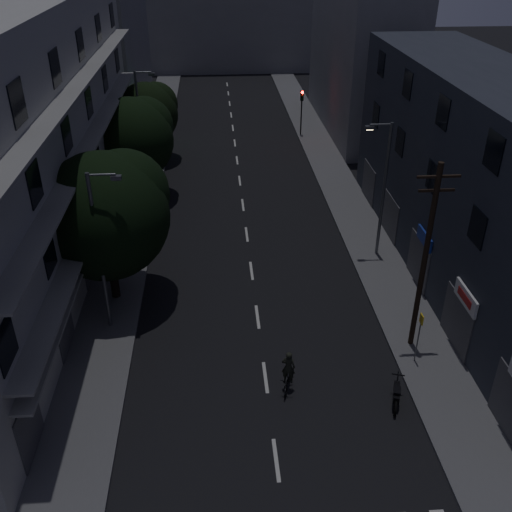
{
  "coord_description": "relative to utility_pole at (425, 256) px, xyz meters",
  "views": [
    {
      "loc": [
        -1.84,
        -12.43,
        17.18
      ],
      "look_at": [
        0.0,
        12.0,
        3.0
      ],
      "focal_mm": 40.0,
      "sensor_mm": 36.0,
      "label": 1
    }
  ],
  "objects": [
    {
      "name": "building_left",
      "position": [
        -19.01,
        9.8,
        2.13
      ],
      "size": [
        7.0,
        36.0,
        14.0
      ],
      "color": "#A1A09C",
      "rests_on": "ground"
    },
    {
      "name": "utility_pole",
      "position": [
        0.0,
        0.0,
        0.0
      ],
      "size": [
        1.8,
        0.24,
        9.0
      ],
      "color": "black",
      "rests_on": "sidewalk_right"
    },
    {
      "name": "cyclist",
      "position": [
        -6.15,
        -2.48,
        -4.2
      ],
      "size": [
        0.97,
        1.66,
        1.99
      ],
      "rotation": [
        0.0,
        0.0,
        -0.29
      ],
      "color": "black",
      "rests_on": "ground"
    },
    {
      "name": "sidewalk_right",
      "position": [
        0.46,
        16.8,
        -4.79
      ],
      "size": [
        3.0,
        90.0,
        0.15
      ],
      "primitive_type": "cube",
      "color": "#565659",
      "rests_on": "ground"
    },
    {
      "name": "traffic_signal_far_left",
      "position": [
        -13.37,
        31.72,
        -1.77
      ],
      "size": [
        0.28,
        0.37,
        4.1
      ],
      "color": "black",
      "rests_on": "sidewalk_left"
    },
    {
      "name": "tree_far",
      "position": [
        -14.29,
        25.94,
        -0.74
      ],
      "size": [
        5.13,
        5.13,
        6.35
      ],
      "color": "black",
      "rests_on": "sidewalk_left"
    },
    {
      "name": "lane_markings",
      "position": [
        -7.04,
        23.05,
        -4.86
      ],
      "size": [
        0.15,
        60.5,
        0.01
      ],
      "color": "beige",
      "rests_on": "ground"
    },
    {
      "name": "building_right",
      "position": [
        4.96,
        5.79,
        0.63
      ],
      "size": [
        6.19,
        28.0,
        11.0
      ],
      "color": "#292D37",
      "rests_on": "ground"
    },
    {
      "name": "sidewalk_left",
      "position": [
        -14.54,
        16.8,
        -4.79
      ],
      "size": [
        3.0,
        90.0,
        0.15
      ],
      "primitive_type": "cube",
      "color": "#565659",
      "rests_on": "ground"
    },
    {
      "name": "tree_near",
      "position": [
        -14.34,
        5.11,
        0.24
      ],
      "size": [
        6.42,
        6.42,
        7.92
      ],
      "color": "black",
      "rests_on": "sidewalk_left"
    },
    {
      "name": "building_far_end",
      "position": [
        -7.04,
        61.8,
        0.13
      ],
      "size": [
        24.0,
        8.0,
        10.0
      ],
      "primitive_type": "cube",
      "color": "slate",
      "rests_on": "ground"
    },
    {
      "name": "street_lamp_right",
      "position": [
        0.48,
        8.57,
        -0.27
      ],
      "size": [
        1.51,
        0.25,
        8.0
      ],
      "color": "slate",
      "rests_on": "sidewalk_right"
    },
    {
      "name": "building_far_right",
      "position": [
        4.96,
        33.8,
        1.63
      ],
      "size": [
        6.0,
        20.0,
        13.0
      ],
      "primitive_type": "cube",
      "color": "slate",
      "rests_on": "ground"
    },
    {
      "name": "motorcycle",
      "position": [
        -1.8,
        -3.68,
        -4.4
      ],
      "size": [
        0.79,
        1.79,
        1.19
      ],
      "rotation": [
        0.0,
        0.0,
        -0.31
      ],
      "color": "black",
      "rests_on": "ground"
    },
    {
      "name": "ground",
      "position": [
        -7.04,
        16.8,
        -4.87
      ],
      "size": [
        160.0,
        160.0,
        0.0
      ],
      "primitive_type": "plane",
      "color": "black",
      "rests_on": "ground"
    },
    {
      "name": "street_lamp_left_near",
      "position": [
        -14.22,
        2.48,
        -0.27
      ],
      "size": [
        1.51,
        0.25,
        8.0
      ],
      "color": "slate",
      "rests_on": "sidewalk_left"
    },
    {
      "name": "building_far_left",
      "position": [
        -19.04,
        39.8,
        3.13
      ],
      "size": [
        6.0,
        20.0,
        16.0
      ],
      "primitive_type": "cube",
      "color": "slate",
      "rests_on": "ground"
    },
    {
      "name": "bus_stop_sign",
      "position": [
        -0.22,
        -1.25,
        -2.98
      ],
      "size": [
        0.06,
        0.35,
        2.52
      ],
      "color": "#595B60",
      "rests_on": "sidewalk_right"
    },
    {
      "name": "tree_mid",
      "position": [
        -14.55,
        18.1,
        -0.24
      ],
      "size": [
        5.83,
        5.83,
        7.17
      ],
      "color": "black",
      "rests_on": "sidewalk_left"
    },
    {
      "name": "traffic_signal_far_right",
      "position": [
        -0.74,
        31.31,
        -1.77
      ],
      "size": [
        0.28,
        0.37,
        4.1
      ],
      "color": "black",
      "rests_on": "sidewalk_right"
    },
    {
      "name": "street_lamp_left_far",
      "position": [
        -14.35,
        22.27,
        -0.27
      ],
      "size": [
        1.51,
        0.25,
        8.0
      ],
      "color": "#565A5E",
      "rests_on": "sidewalk_left"
    }
  ]
}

